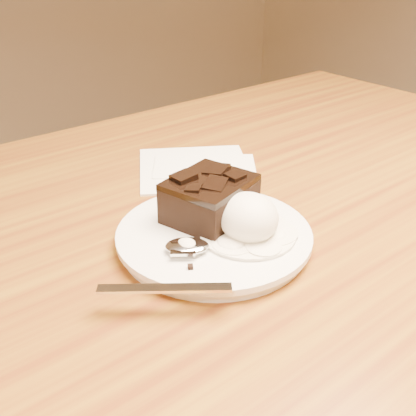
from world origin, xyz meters
TOP-DOWN VIEW (x-y plane):
  - plate at (-0.08, -0.03)m, footprint 0.21×0.21m
  - brownie at (-0.07, -0.01)m, footprint 0.10×0.10m
  - ice_cream_scoop at (-0.06, -0.06)m, footprint 0.06×0.06m
  - melt_puddle at (-0.06, -0.06)m, footprint 0.10×0.10m
  - spoon at (-0.13, -0.05)m, footprint 0.16×0.13m
  - napkin at (0.02, 0.14)m, footprint 0.21×0.21m
  - crumb_a at (-0.14, -0.07)m, footprint 0.01×0.01m
  - crumb_b at (-0.05, -0.07)m, footprint 0.01×0.01m
  - crumb_c at (-0.12, -0.03)m, footprint 0.01×0.01m

SIDE VIEW (x-z plane):
  - napkin at x=0.02m, z-range 0.75..0.76m
  - plate at x=-0.08m, z-range 0.75..0.77m
  - melt_puddle at x=-0.06m, z-range 0.77..0.77m
  - crumb_b at x=-0.05m, z-range 0.77..0.77m
  - crumb_a at x=-0.14m, z-range 0.77..0.77m
  - crumb_c at x=-0.12m, z-range 0.77..0.77m
  - spoon at x=-0.13m, z-range 0.77..0.78m
  - brownie at x=-0.07m, z-range 0.77..0.81m
  - ice_cream_scoop at x=-0.06m, z-range 0.76..0.81m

